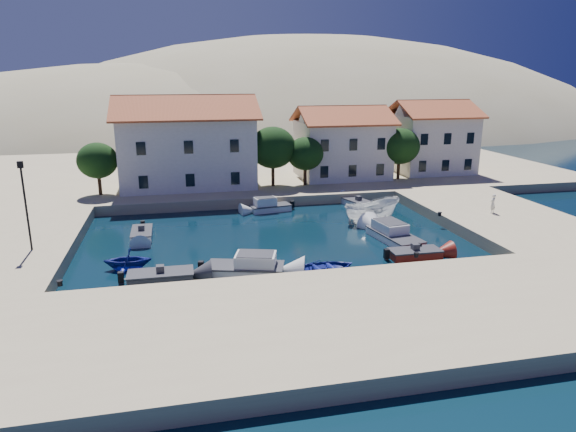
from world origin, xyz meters
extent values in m
plane|color=black|center=(0.00, 0.00, 0.00)|extent=(400.00, 400.00, 0.00)
cube|color=tan|center=(0.00, -6.00, 0.50)|extent=(52.00, 12.00, 1.00)
cube|color=tan|center=(20.50, 10.00, 0.50)|extent=(11.00, 20.00, 1.00)
cube|color=tan|center=(-19.00, 10.00, 0.50)|extent=(8.00, 20.00, 1.00)
cube|color=tan|center=(2.00, 38.00, 0.50)|extent=(80.00, 36.00, 1.00)
ellipsoid|color=tan|center=(-10.00, 110.00, -20.00)|extent=(198.00, 126.00, 72.00)
ellipsoid|color=tan|center=(35.00, 130.00, -25.00)|extent=(220.00, 176.00, 99.00)
cube|color=beige|center=(-6.00, 28.00, 4.75)|extent=(14.00, 9.00, 7.50)
pyramid|color=#9E4523|center=(-6.00, 28.00, 9.60)|extent=(14.70, 9.45, 2.20)
cube|color=beige|center=(12.00, 29.00, 4.25)|extent=(10.00, 8.00, 6.50)
pyramid|color=#9E4523|center=(12.00, 29.00, 8.40)|extent=(10.50, 8.40, 1.80)
cube|color=beige|center=(24.00, 30.00, 4.50)|extent=(9.00, 8.00, 7.00)
pyramid|color=#9E4523|center=(24.00, 30.00, 8.90)|extent=(9.45, 8.40, 1.80)
cylinder|color=#382314|center=(-15.00, 25.00, 2.25)|extent=(0.36, 0.36, 2.50)
ellipsoid|color=black|center=(-15.00, 25.00, 4.50)|extent=(4.00, 4.00, 3.60)
cylinder|color=#382314|center=(3.00, 25.50, 2.50)|extent=(0.36, 0.36, 3.00)
ellipsoid|color=black|center=(3.00, 25.50, 5.20)|extent=(5.00, 5.00, 4.50)
cylinder|color=#382314|center=(6.50, 25.00, 2.25)|extent=(0.36, 0.36, 2.50)
ellipsoid|color=black|center=(6.50, 25.00, 4.50)|extent=(4.00, 4.00, 3.60)
cylinder|color=#382314|center=(18.00, 26.00, 2.38)|extent=(0.36, 0.36, 2.75)
ellipsoid|color=black|center=(18.00, 26.00, 4.85)|extent=(4.60, 4.60, 4.14)
cylinder|color=black|center=(-17.50, 8.00, 4.00)|extent=(0.14, 0.14, 6.00)
cube|color=black|center=(-17.50, 8.00, 7.00)|extent=(0.35, 0.25, 0.45)
cylinder|color=black|center=(-14.30, 0.80, 1.15)|extent=(0.36, 0.36, 0.30)
cylinder|color=black|center=(8.00, 0.80, 1.15)|extent=(0.36, 0.36, 0.30)
cylinder|color=black|center=(14.70, 10.00, 1.15)|extent=(0.36, 0.36, 0.30)
cube|color=#35353B|center=(-8.72, 2.78, 0.25)|extent=(4.08, 1.85, 0.90)
cube|color=#35353B|center=(-8.72, 2.78, 0.58)|extent=(4.18, 1.88, 0.10)
cube|color=#35353B|center=(-8.72, 2.78, 0.80)|extent=(0.50, 0.50, 0.50)
cube|color=white|center=(-3.25, 2.83, 0.25)|extent=(5.35, 3.43, 0.90)
cube|color=#35353B|center=(-3.25, 2.83, 0.58)|extent=(5.48, 3.51, 0.10)
cube|color=white|center=(-3.25, 2.83, 0.95)|extent=(3.03, 2.47, 0.90)
imported|color=navy|center=(1.81, 1.71, 0.00)|extent=(5.11, 4.11, 0.94)
cube|color=maroon|center=(9.16, 3.27, 0.25)|extent=(3.65, 1.66, 0.90)
cube|color=#35353B|center=(9.16, 3.27, 0.58)|extent=(3.74, 1.70, 0.10)
cube|color=#35353B|center=(9.16, 3.27, 0.80)|extent=(0.50, 0.50, 0.50)
cube|color=white|center=(9.32, 7.19, 0.25)|extent=(2.92, 5.66, 0.90)
cube|color=#35353B|center=(9.32, 7.19, 0.58)|extent=(2.99, 5.80, 0.10)
cube|color=white|center=(9.32, 7.19, 0.95)|extent=(2.25, 3.10, 0.90)
imported|color=white|center=(9.64, 12.92, 0.00)|extent=(6.05, 3.40, 2.21)
cube|color=white|center=(10.40, 18.48, 0.25)|extent=(2.62, 3.90, 0.90)
cube|color=#35353B|center=(10.40, 18.48, 0.58)|extent=(2.68, 3.99, 0.10)
cube|color=#35353B|center=(10.40, 18.48, 0.80)|extent=(0.62, 0.62, 0.50)
imported|color=navy|center=(-10.93, 5.43, 0.00)|extent=(3.34, 2.95, 1.66)
cube|color=white|center=(-10.38, 12.52, 0.25)|extent=(1.63, 3.62, 0.90)
cube|color=#35353B|center=(-10.38, 12.52, 0.58)|extent=(1.66, 3.70, 0.10)
cube|color=#35353B|center=(-10.38, 12.52, 0.80)|extent=(0.50, 0.50, 0.50)
cube|color=white|center=(1.39, 18.49, 0.25)|extent=(4.02, 2.22, 0.90)
cube|color=#35353B|center=(1.39, 18.49, 0.58)|extent=(4.11, 2.27, 0.10)
cube|color=white|center=(1.39, 18.49, 0.95)|extent=(2.21, 1.68, 0.90)
imported|color=silver|center=(19.70, 9.91, 1.85)|extent=(0.74, 0.67, 1.70)
camera|label=1|loc=(-7.39, -28.91, 12.76)|focal=32.00mm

